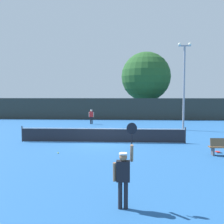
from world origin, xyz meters
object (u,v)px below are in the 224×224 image
(player_serving, at_px, (124,172))
(player_receiving, at_px, (91,115))
(parked_car_near, at_px, (126,110))
(large_tree, at_px, (146,77))
(tennis_ball, at_px, (58,153))
(light_pole, at_px, (184,81))
(spare_racket, at_px, (218,152))

(player_serving, height_order, player_receiving, player_serving)
(parked_car_near, bearing_deg, large_tree, -50.49)
(tennis_ball, bearing_deg, player_receiving, 90.67)
(light_pole, bearing_deg, player_serving, -107.33)
(player_serving, relative_size, spare_racket, 4.69)
(player_receiving, xyz_separation_m, light_pole, (9.02, -4.39, 3.52))
(player_receiving, height_order, spare_racket, player_receiving)
(tennis_ball, xyz_separation_m, large_tree, (6.43, 23.78, 5.76))
(spare_racket, xyz_separation_m, light_pole, (0.01, 9.07, 4.46))
(player_serving, bearing_deg, spare_racket, 55.54)
(player_serving, distance_m, spare_racket, 9.21)
(large_tree, xyz_separation_m, parked_car_near, (-2.91, 3.49, -5.02))
(parked_car_near, bearing_deg, tennis_ball, -97.66)
(player_receiving, relative_size, spare_racket, 3.05)
(large_tree, bearing_deg, light_pole, -80.06)
(spare_racket, relative_size, parked_car_near, 0.12)
(player_receiving, bearing_deg, player_serving, 100.34)
(tennis_ball, xyz_separation_m, parked_car_near, (3.52, 27.26, 0.74))
(tennis_ball, height_order, light_pole, light_pole)
(tennis_ball, height_order, large_tree, large_tree)
(player_receiving, bearing_deg, parked_car_near, -105.94)
(large_tree, bearing_deg, player_receiving, -124.98)
(light_pole, xyz_separation_m, large_tree, (-2.42, 13.82, 1.32))
(player_serving, xyz_separation_m, player_receiving, (-3.83, 21.01, -0.09))
(spare_racket, height_order, light_pole, light_pole)
(player_receiving, xyz_separation_m, large_tree, (6.60, 9.43, 4.83))
(spare_racket, xyz_separation_m, parked_car_near, (-5.32, 26.38, 0.76))
(spare_racket, relative_size, large_tree, 0.06)
(parked_car_near, bearing_deg, player_serving, -90.05)
(player_receiving, relative_size, parked_car_near, 0.38)
(player_receiving, bearing_deg, tennis_ball, 90.67)
(light_pole, bearing_deg, large_tree, 99.94)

